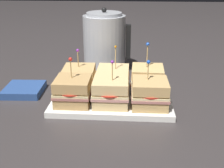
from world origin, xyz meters
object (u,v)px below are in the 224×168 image
object	(u,v)px
sandwich_front_center	(111,92)
sandwich_front_right	(150,93)
serving_platter	(112,98)
napkin_stack	(24,90)
sandwich_back_left	(79,78)
kettle_steel	(105,43)
sandwich_front_left	(73,91)
sandwich_back_center	(113,79)
sandwich_back_right	(147,79)

from	to	relation	value
sandwich_front_center	sandwich_front_right	world-z (taller)	sandwich_front_center
serving_platter	napkin_stack	size ratio (longest dim) A/B	2.85
sandwich_back_left	kettle_steel	distance (m)	0.25
sandwich_front_left	sandwich_front_right	size ratio (longest dim) A/B	1.03
sandwich_front_left	serving_platter	bearing A→B (deg)	26.84
sandwich_back_center	sandwich_front_right	bearing A→B (deg)	-45.40
serving_platter	sandwich_front_center	xyz separation A→B (m)	(0.00, -0.06, 0.05)
sandwich_front_right	sandwich_back_left	size ratio (longest dim) A/B	1.01
sandwich_back_center	serving_platter	bearing A→B (deg)	-90.47
serving_platter	sandwich_front_center	size ratio (longest dim) A/B	2.65
kettle_steel	sandwich_back_right	bearing A→B (deg)	-54.78
sandwich_front_left	napkin_stack	distance (m)	0.23
sandwich_back_right	serving_platter	bearing A→B (deg)	-152.90
serving_platter	sandwich_back_center	distance (m)	0.07
sandwich_front_left	sandwich_back_left	xyz separation A→B (m)	(-0.00, 0.11, -0.00)
sandwich_back_left	kettle_steel	world-z (taller)	kettle_steel
sandwich_back_center	kettle_steel	distance (m)	0.25
sandwich_front_left	sandwich_back_center	bearing A→B (deg)	45.13
serving_platter	sandwich_back_right	bearing A→B (deg)	27.10
serving_platter	napkin_stack	xyz separation A→B (m)	(-0.31, 0.04, 0.00)
serving_platter	sandwich_back_left	distance (m)	0.14
sandwich_front_center	kettle_steel	bearing A→B (deg)	98.36
sandwich_front_center	sandwich_back_left	world-z (taller)	sandwich_front_center
sandwich_back_left	sandwich_back_center	bearing A→B (deg)	0.42
serving_platter	sandwich_front_right	bearing A→B (deg)	-27.30
sandwich_front_left	kettle_steel	distance (m)	0.36
sandwich_front_right	napkin_stack	distance (m)	0.44
sandwich_back_center	sandwich_back_right	world-z (taller)	sandwich_back_right
sandwich_front_center	sandwich_back_center	world-z (taller)	sandwich_back_center
sandwich_front_left	kettle_steel	bearing A→B (deg)	79.49
sandwich_front_center	sandwich_back_left	distance (m)	0.16
serving_platter	sandwich_back_left	world-z (taller)	sandwich_back_left
sandwich_front_center	serving_platter	bearing A→B (deg)	91.91
sandwich_front_left	sandwich_front_right	bearing A→B (deg)	-0.55
sandwich_back_center	napkin_stack	bearing A→B (deg)	-177.58
sandwich_front_right	napkin_stack	size ratio (longest dim) A/B	1.07
sandwich_front_left	sandwich_front_center	distance (m)	0.12
sandwich_back_left	sandwich_back_center	distance (m)	0.12
sandwich_back_center	kettle_steel	xyz separation A→B (m)	(-0.05, 0.24, 0.06)
sandwich_back_right	napkin_stack	world-z (taller)	sandwich_back_right
sandwich_back_center	sandwich_back_right	distance (m)	0.12
serving_platter	napkin_stack	distance (m)	0.31
sandwich_back_right	sandwich_front_left	bearing A→B (deg)	-153.03
sandwich_front_left	sandwich_front_right	xyz separation A→B (m)	(0.23, -0.00, -0.00)
sandwich_front_left	sandwich_back_right	xyz separation A→B (m)	(0.23, 0.12, -0.00)
sandwich_back_left	napkin_stack	size ratio (longest dim) A/B	1.06
sandwich_front_left	sandwich_back_left	size ratio (longest dim) A/B	1.04
sandwich_front_left	sandwich_back_right	world-z (taller)	sandwich_back_right
sandwich_back_left	sandwich_front_right	bearing A→B (deg)	-26.72
sandwich_front_left	sandwich_back_center	world-z (taller)	sandwich_back_center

